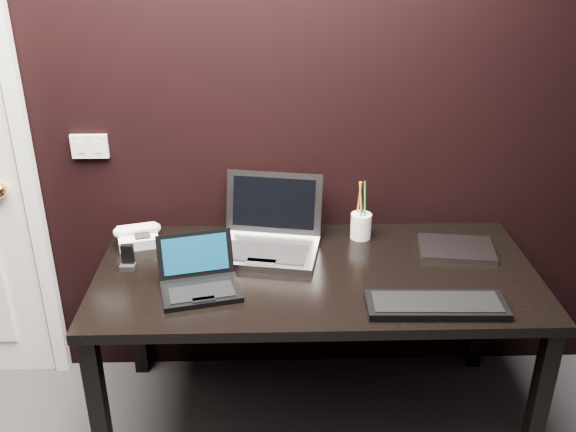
{
  "coord_description": "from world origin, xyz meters",
  "views": [
    {
      "loc": [
        0.13,
        -0.75,
        2.0
      ],
      "look_at": [
        0.19,
        1.35,
        1.0
      ],
      "focal_mm": 40.0,
      "sensor_mm": 36.0,
      "label": 1
    }
  ],
  "objects_px": {
    "netbook": "(199,280)",
    "closed_laptop": "(457,248)",
    "pen_cup": "(361,225)",
    "mobile_phone": "(128,260)",
    "ext_keyboard": "(436,305)",
    "desk": "(316,288)",
    "silver_laptop": "(269,238)",
    "desk_phone": "(138,236)"
  },
  "relations": [
    {
      "from": "desk",
      "to": "desk_phone",
      "type": "bearing_deg",
      "value": 161.69
    },
    {
      "from": "netbook",
      "to": "pen_cup",
      "type": "height_order",
      "value": "pen_cup"
    },
    {
      "from": "silver_laptop",
      "to": "desk_phone",
      "type": "height_order",
      "value": "silver_laptop"
    },
    {
      "from": "ext_keyboard",
      "to": "silver_laptop",
      "type": "bearing_deg",
      "value": 142.31
    },
    {
      "from": "netbook",
      "to": "desk",
      "type": "bearing_deg",
      "value": 15.47
    },
    {
      "from": "desk",
      "to": "ext_keyboard",
      "type": "relative_size",
      "value": 3.46
    },
    {
      "from": "desk",
      "to": "silver_laptop",
      "type": "xyz_separation_m",
      "value": [
        -0.18,
        0.18,
        0.13
      ]
    },
    {
      "from": "ext_keyboard",
      "to": "pen_cup",
      "type": "bearing_deg",
      "value": 109.52
    },
    {
      "from": "mobile_phone",
      "to": "ext_keyboard",
      "type": "bearing_deg",
      "value": -15.56
    },
    {
      "from": "desk",
      "to": "netbook",
      "type": "height_order",
      "value": "netbook"
    },
    {
      "from": "mobile_phone",
      "to": "silver_laptop",
      "type": "bearing_deg",
      "value": 14.12
    },
    {
      "from": "desk_phone",
      "to": "pen_cup",
      "type": "xyz_separation_m",
      "value": [
        0.94,
        0.03,
        0.02
      ]
    },
    {
      "from": "desk_phone",
      "to": "ext_keyboard",
      "type": "bearing_deg",
      "value": -24.55
    },
    {
      "from": "desk",
      "to": "mobile_phone",
      "type": "bearing_deg",
      "value": 176.85
    },
    {
      "from": "netbook",
      "to": "pen_cup",
      "type": "relative_size",
      "value": 1.29
    },
    {
      "from": "silver_laptop",
      "to": "closed_laptop",
      "type": "relative_size",
      "value": 1.43
    },
    {
      "from": "ext_keyboard",
      "to": "closed_laptop",
      "type": "height_order",
      "value": "ext_keyboard"
    },
    {
      "from": "silver_laptop",
      "to": "ext_keyboard",
      "type": "height_order",
      "value": "silver_laptop"
    },
    {
      "from": "closed_laptop",
      "to": "pen_cup",
      "type": "relative_size",
      "value": 1.26
    },
    {
      "from": "netbook",
      "to": "desk_phone",
      "type": "bearing_deg",
      "value": 128.79
    },
    {
      "from": "netbook",
      "to": "pen_cup",
      "type": "distance_m",
      "value": 0.76
    },
    {
      "from": "desk_phone",
      "to": "mobile_phone",
      "type": "bearing_deg",
      "value": -90.25
    },
    {
      "from": "netbook",
      "to": "mobile_phone",
      "type": "height_order",
      "value": "netbook"
    },
    {
      "from": "silver_laptop",
      "to": "desk_phone",
      "type": "relative_size",
      "value": 2.32
    },
    {
      "from": "closed_laptop",
      "to": "mobile_phone",
      "type": "bearing_deg",
      "value": -175.46
    },
    {
      "from": "closed_laptop",
      "to": "pen_cup",
      "type": "height_order",
      "value": "pen_cup"
    },
    {
      "from": "netbook",
      "to": "desk_phone",
      "type": "relative_size",
      "value": 1.66
    },
    {
      "from": "silver_laptop",
      "to": "closed_laptop",
      "type": "xyz_separation_m",
      "value": [
        0.77,
        -0.03,
        -0.04
      ]
    },
    {
      "from": "silver_laptop",
      "to": "pen_cup",
      "type": "xyz_separation_m",
      "value": [
        0.39,
        0.1,
        0.01
      ]
    },
    {
      "from": "pen_cup",
      "to": "desk",
      "type": "bearing_deg",
      "value": -126.97
    },
    {
      "from": "closed_laptop",
      "to": "pen_cup",
      "type": "xyz_separation_m",
      "value": [
        -0.38,
        0.13,
        0.05
      ]
    },
    {
      "from": "mobile_phone",
      "to": "netbook",
      "type": "bearing_deg",
      "value": -28.91
    },
    {
      "from": "closed_laptop",
      "to": "ext_keyboard",
      "type": "bearing_deg",
      "value": -113.73
    },
    {
      "from": "netbook",
      "to": "mobile_phone",
      "type": "bearing_deg",
      "value": 151.09
    },
    {
      "from": "ext_keyboard",
      "to": "desk_phone",
      "type": "xyz_separation_m",
      "value": [
        -1.13,
        0.52,
        0.02
      ]
    },
    {
      "from": "ext_keyboard",
      "to": "mobile_phone",
      "type": "bearing_deg",
      "value": 164.44
    },
    {
      "from": "ext_keyboard",
      "to": "mobile_phone",
      "type": "distance_m",
      "value": 1.17
    },
    {
      "from": "closed_laptop",
      "to": "netbook",
      "type": "bearing_deg",
      "value": -165.43
    },
    {
      "from": "desk_phone",
      "to": "closed_laptop",
      "type": "bearing_deg",
      "value": -4.2
    },
    {
      "from": "netbook",
      "to": "closed_laptop",
      "type": "xyz_separation_m",
      "value": [
        1.02,
        0.27,
        -0.03
      ]
    },
    {
      "from": "desk",
      "to": "pen_cup",
      "type": "relative_size",
      "value": 6.61
    },
    {
      "from": "desk_phone",
      "to": "desk",
      "type": "bearing_deg",
      "value": -18.31
    }
  ]
}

